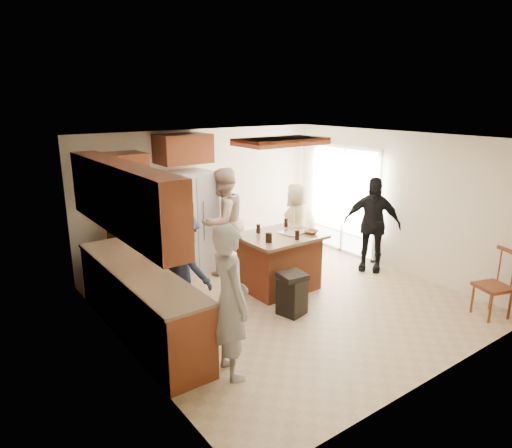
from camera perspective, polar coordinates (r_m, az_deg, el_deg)
room_shell at (r=11.04m, az=16.06°, el=3.49°), size 8.00×5.20×5.00m
person_front_left at (r=5.09m, az=-3.27°, el=-9.61°), size 0.57×0.72×1.78m
person_behind_left at (r=8.02m, az=-4.13°, el=0.29°), size 1.03×0.78×1.90m
person_behind_right at (r=8.66m, az=5.11°, el=0.11°), size 0.88×0.81×1.51m
person_side_right at (r=8.44m, az=14.27°, el=-0.01°), size 0.99×1.12×1.72m
person_counter at (r=6.57m, az=-9.17°, el=-5.07°), size 0.76×1.08×1.52m
left_cabinetry at (r=6.07m, az=-15.06°, el=-5.20°), size 0.64×3.00×2.30m
back_wall_units at (r=7.89m, az=-13.92°, el=2.83°), size 1.80×0.60×2.45m
refrigerator at (r=8.25m, az=-8.47°, el=0.23°), size 0.90×0.76×1.80m
kitchen_island at (r=7.46m, az=2.95°, el=-4.69°), size 1.28×1.03×0.93m
island_items at (r=7.33m, az=4.45°, el=-1.01°), size 1.00×0.74×0.15m
trash_bin at (r=6.68m, az=4.53°, el=-8.64°), size 0.41×0.41×0.63m
spindle_chair at (r=7.38m, az=27.63°, el=-6.93°), size 0.53×0.53×0.99m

